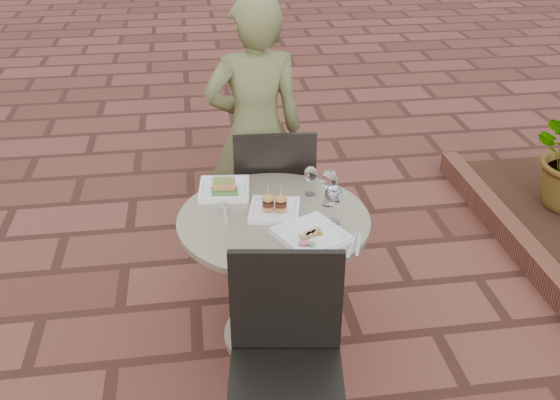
{
  "coord_description": "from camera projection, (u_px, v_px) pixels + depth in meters",
  "views": [
    {
      "loc": [
        -0.34,
        -2.37,
        2.24
      ],
      "look_at": [
        0.01,
        0.08,
        0.82
      ],
      "focal_mm": 40.0,
      "sensor_mm": 36.0,
      "label": 1
    }
  ],
  "objects": [
    {
      "name": "chair_far",
      "position": [
        274.0,
        189.0,
        3.51
      ],
      "size": [
        0.46,
        0.46,
        0.93
      ],
      "rotation": [
        0.0,
        0.0,
        3.09
      ],
      "color": "black",
      "rests_on": "ground"
    },
    {
      "name": "planter_curb",
      "position": [
        545.0,
        274.0,
        3.61
      ],
      "size": [
        0.12,
        3.0,
        0.15
      ],
      "primitive_type": "cube",
      "color": "brown",
      "rests_on": "ground"
    },
    {
      "name": "plate_salmon",
      "position": [
        224.0,
        188.0,
        3.1
      ],
      "size": [
        0.27,
        0.27,
        0.07
      ],
      "rotation": [
        0.0,
        0.0,
        -0.11
      ],
      "color": "white",
      "rests_on": "cafe_table"
    },
    {
      "name": "wine_glass_mid",
      "position": [
        311.0,
        175.0,
        3.04
      ],
      "size": [
        0.06,
        0.06,
        0.15
      ],
      "color": "white",
      "rests_on": "cafe_table"
    },
    {
      "name": "plate_tuna",
      "position": [
        311.0,
        235.0,
        2.73
      ],
      "size": [
        0.35,
        0.35,
        0.03
      ],
      "rotation": [
        0.0,
        0.0,
        0.44
      ],
      "color": "white",
      "rests_on": "cafe_table"
    },
    {
      "name": "chair_near",
      "position": [
        286.0,
        349.0,
        2.4
      ],
      "size": [
        0.5,
        0.5,
        0.93
      ],
      "rotation": [
        0.0,
        0.0,
        -0.14
      ],
      "color": "black",
      "rests_on": "ground"
    },
    {
      "name": "wine_glass_far",
      "position": [
        330.0,
        180.0,
        2.94
      ],
      "size": [
        0.08,
        0.08,
        0.18
      ],
      "color": "white",
      "rests_on": "cafe_table"
    },
    {
      "name": "wine_glass_right",
      "position": [
        333.0,
        197.0,
        2.79
      ],
      "size": [
        0.08,
        0.08,
        0.19
      ],
      "color": "white",
      "rests_on": "cafe_table"
    },
    {
      "name": "cutlery_set",
      "position": [
        352.0,
        245.0,
        2.7
      ],
      "size": [
        0.17,
        0.24,
        0.0
      ],
      "primitive_type": null,
      "rotation": [
        0.0,
        0.0,
        -0.4
      ],
      "color": "silver",
      "rests_on": "cafe_table"
    },
    {
      "name": "ground",
      "position": [
        280.0,
        347.0,
        3.19
      ],
      "size": [
        60.0,
        60.0,
        0.0
      ],
      "primitive_type": "plane",
      "color": "brown",
      "rests_on": "ground"
    },
    {
      "name": "cafe_table",
      "position": [
        274.0,
        261.0,
        3.02
      ],
      "size": [
        0.9,
        0.9,
        0.73
      ],
      "color": "gray",
      "rests_on": "ground"
    },
    {
      "name": "diner",
      "position": [
        255.0,
        133.0,
        3.59
      ],
      "size": [
        0.6,
        0.42,
        1.58
      ],
      "primitive_type": "imported",
      "rotation": [
        0.0,
        0.0,
        3.22
      ],
      "color": "brown",
      "rests_on": "ground"
    },
    {
      "name": "plate_sliders",
      "position": [
        275.0,
        208.0,
        2.92
      ],
      "size": [
        0.27,
        0.27,
        0.15
      ],
      "rotation": [
        0.0,
        0.0,
        -0.22
      ],
      "color": "white",
      "rests_on": "cafe_table"
    },
    {
      "name": "steel_ramekin",
      "position": [
        224.0,
        209.0,
        2.92
      ],
      "size": [
        0.06,
        0.06,
        0.04
      ],
      "primitive_type": "cylinder",
      "rotation": [
        0.0,
        0.0,
        0.18
      ],
      "color": "silver",
      "rests_on": "cafe_table"
    }
  ]
}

